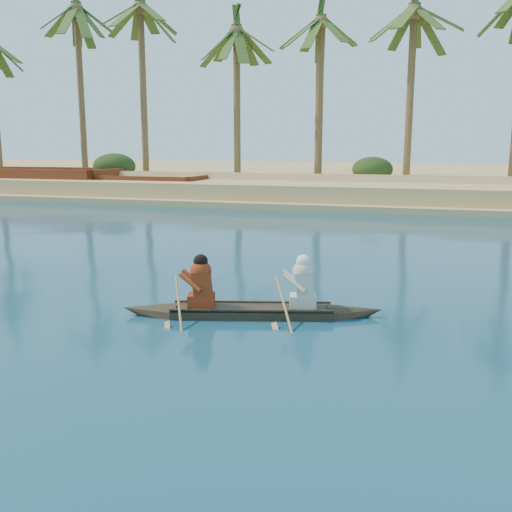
% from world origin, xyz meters
% --- Properties ---
extents(sandy_embankment, '(150.00, 51.00, 1.50)m').
position_xyz_m(sandy_embankment, '(0.00, 46.89, 0.53)').
color(sandy_embankment, tan).
rests_on(sandy_embankment, ground).
extents(palm_grove, '(110.00, 14.00, 16.00)m').
position_xyz_m(palm_grove, '(0.00, 35.00, 8.00)').
color(palm_grove, '#32541D').
rests_on(palm_grove, ground).
extents(shrub_cluster, '(100.00, 6.00, 2.40)m').
position_xyz_m(shrub_cluster, '(0.00, 31.50, 1.20)').
color(shrub_cluster, '#233513').
rests_on(shrub_cluster, ground).
extents(canoe, '(5.48, 2.18, 1.51)m').
position_xyz_m(canoe, '(4.96, 2.64, 0.29)').
color(canoe, '#312A1B').
rests_on(canoe, ground).
extents(barge_left, '(13.74, 4.60, 2.29)m').
position_xyz_m(barge_left, '(-20.19, 27.00, 0.80)').
color(barge_left, maroon).
rests_on(barge_left, ground).
extents(barge_mid, '(11.15, 3.81, 1.85)m').
position_xyz_m(barge_mid, '(-12.00, 27.00, 0.65)').
color(barge_mid, maroon).
rests_on(barge_mid, ground).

